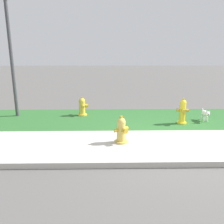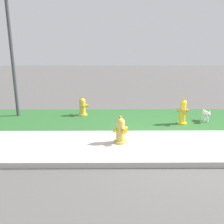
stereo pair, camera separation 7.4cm
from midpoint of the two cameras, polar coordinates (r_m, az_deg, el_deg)
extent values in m
plane|color=#5B5956|center=(5.47, 16.22, -8.16)|extent=(120.00, 120.00, 0.00)
cube|color=#BCB7AD|center=(5.47, 16.22, -8.11)|extent=(18.00, 2.01, 0.01)
cube|color=#2D662D|center=(7.64, 11.30, -1.58)|extent=(18.00, 2.71, 0.01)
cube|color=#BCB7AD|center=(4.51, 20.19, -12.49)|extent=(18.00, 0.16, 0.12)
cylinder|color=gold|center=(5.37, 2.56, -7.75)|extent=(0.32, 0.32, 0.05)
cylinder|color=gold|center=(5.28, 2.59, -5.12)|extent=(0.20, 0.20, 0.47)
sphere|color=gold|center=(5.21, 2.61, -2.67)|extent=(0.21, 0.21, 0.21)
cube|color=#B29323|center=(5.17, 2.63, -1.35)|extent=(0.08, 0.08, 0.06)
cylinder|color=#B29323|center=(5.34, 3.88, -4.26)|extent=(0.12, 0.12, 0.09)
cylinder|color=#B29323|center=(5.18, 1.26, -4.82)|extent=(0.12, 0.12, 0.09)
cylinder|color=#B29323|center=(5.14, 3.58, -4.98)|extent=(0.15, 0.15, 0.12)
cylinder|color=yellow|center=(7.22, 18.04, -2.73)|extent=(0.30, 0.30, 0.05)
cylinder|color=yellow|center=(7.14, 18.23, -0.17)|extent=(0.19, 0.19, 0.62)
sphere|color=yellow|center=(7.08, 18.42, 2.25)|extent=(0.20, 0.20, 0.20)
cube|color=#B29323|center=(7.05, 18.49, 3.18)|extent=(0.06, 0.06, 0.06)
cylinder|color=#B29323|center=(7.15, 19.39, 0.36)|extent=(0.10, 0.10, 0.09)
cylinder|color=#B29323|center=(7.10, 17.16, 0.45)|extent=(0.10, 0.10, 0.09)
cylinder|color=#B29323|center=(6.98, 18.45, 0.13)|extent=(0.14, 0.12, 0.12)
cylinder|color=gold|center=(7.96, -7.41, -0.66)|extent=(0.34, 0.34, 0.05)
cylinder|color=gold|center=(7.90, -7.47, 1.16)|extent=(0.22, 0.22, 0.47)
sphere|color=gold|center=(7.85, -7.52, 2.84)|extent=(0.23, 0.23, 0.23)
cube|color=#B29323|center=(7.82, -7.55, 3.78)|extent=(0.07, 0.07, 0.06)
cylinder|color=#B29323|center=(8.03, -7.74, 1.78)|extent=(0.12, 0.12, 0.09)
cylinder|color=#B29323|center=(7.74, -7.21, 1.34)|extent=(0.12, 0.12, 0.09)
cylinder|color=#B29323|center=(7.92, -6.37, 1.66)|extent=(0.14, 0.15, 0.12)
ellipsoid|color=white|center=(7.73, 23.45, -0.35)|extent=(0.20, 0.37, 0.18)
sphere|color=white|center=(7.52, 24.06, -0.52)|extent=(0.15, 0.15, 0.15)
sphere|color=black|center=(7.46, 24.24, -0.70)|extent=(0.03, 0.03, 0.03)
cone|color=white|center=(7.51, 24.43, 0.17)|extent=(0.05, 0.05, 0.07)
cone|color=white|center=(7.48, 23.86, 0.18)|extent=(0.05, 0.05, 0.07)
cylinder|color=white|center=(7.68, 23.98, -1.83)|extent=(0.05, 0.05, 0.17)
cylinder|color=white|center=(7.65, 23.27, -1.83)|extent=(0.05, 0.05, 0.17)
cylinder|color=white|center=(7.89, 23.38, -1.38)|extent=(0.05, 0.05, 0.17)
cylinder|color=white|center=(7.85, 22.69, -1.38)|extent=(0.05, 0.05, 0.17)
cylinder|color=white|center=(7.89, 22.99, 0.39)|extent=(0.04, 0.04, 0.10)
cylinder|color=#3D3D42|center=(8.29, -24.30, 12.13)|extent=(0.11, 0.11, 3.85)
camera|label=1|loc=(0.04, -89.68, 0.08)|focal=35.00mm
camera|label=2|loc=(0.04, 90.32, -0.08)|focal=35.00mm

